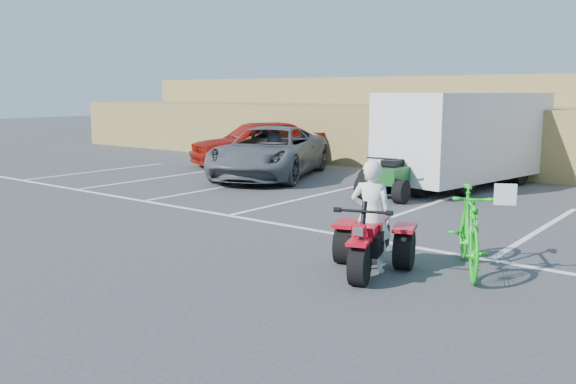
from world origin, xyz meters
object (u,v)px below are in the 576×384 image
Objects in this scene: cargo_trailer at (466,136)px; quad_atv_green at (392,198)px; red_car at (257,142)px; rider at (371,216)px; quad_atv_blue at (389,187)px; green_dirt_bike at (469,230)px; grey_pickup at (270,152)px; red_trike_atv at (368,274)px.

quad_atv_green is (-0.61, -2.86, -1.34)m from cargo_trailer.
cargo_trailer reaches higher than red_car.
red_car is at bearing -60.53° from rider.
green_dirt_bike is at bearing -42.72° from quad_atv_blue.
red_car is at bearing -170.26° from cargo_trailer.
red_car is at bearing 116.40° from grey_pickup.
quad_atv_green is at bearing 3.05° from red_car.
cargo_trailer is at bearing -94.97° from rider.
rider reaches higher than green_dirt_bike.
red_car is 7.42m from quad_atv_green.
green_dirt_bike is 0.43× the size of red_car.
quad_atv_green is at bearing -49.18° from quad_atv_blue.
red_car is (-2.15, 1.94, 0.05)m from grey_pickup.
quad_atv_green is at bearing -82.97° from rider.
red_trike_atv is 0.97× the size of quad_atv_green.
cargo_trailer is at bearing -2.18° from grey_pickup.
red_trike_atv is at bearing -15.59° from red_car.
quad_atv_blue is at bearing -81.91° from rider.
green_dirt_bike is 0.37× the size of grey_pickup.
green_dirt_bike is 7.69m from quad_atv_blue.
rider is at bearing -15.26° from red_car.
red_trike_atv is 0.97× the size of rider.
quad_atv_blue is (-3.56, 7.12, 0.00)m from red_trike_atv.
red_car is at bearing 119.14° from red_trike_atv.
cargo_trailer reaches higher than quad_atv_green.
grey_pickup is 0.96× the size of cargo_trailer.
cargo_trailer is at bearing 74.88° from quad_atv_green.
green_dirt_bike reaches higher than red_trike_atv.
green_dirt_bike is 10.05m from grey_pickup.
red_trike_atv is 0.29× the size of grey_pickup.
quad_atv_blue is (5.87, -1.45, -0.79)m from red_car.
quad_atv_green is at bearing 100.88° from green_dirt_bike.
red_trike_atv is at bearing -67.70° from quad_atv_green.
rider is at bearing -67.53° from quad_atv_green.
quad_atv_blue is (-3.51, 6.98, -0.79)m from rider.
red_trike_atv is at bearing 90.00° from rider.
grey_pickup is (-7.23, 6.49, -0.05)m from rider.
green_dirt_bike is at bearing -56.95° from cargo_trailer.
quad_atv_green reaches higher than red_trike_atv.
rider is 1.15× the size of quad_atv_blue.
grey_pickup is (-7.27, 6.63, 0.74)m from red_trike_atv.
rider reaches higher than quad_atv_green.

